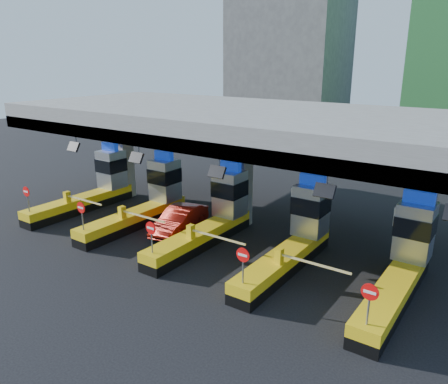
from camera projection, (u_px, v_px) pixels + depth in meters
The scene contains 9 objects.
ground at pixel (211, 240), 24.22m from camera, with size 120.00×120.00×0.00m, color black.
toll_canopy at pixel (241, 124), 24.68m from camera, with size 28.00×12.09×7.00m.
toll_lane_far_left at pixel (95, 186), 29.51m from camera, with size 4.43×8.00×4.16m.
toll_lane_left at pixel (149, 199), 26.77m from camera, with size 4.43×8.00×4.16m.
toll_lane_center at pixel (214, 215), 24.03m from camera, with size 4.43×8.00×4.16m.
toll_lane_right at pixel (297, 235), 21.28m from camera, with size 4.43×8.00×4.16m.
toll_lane_far_right at pixel (404, 262), 18.54m from camera, with size 4.43×8.00×4.16m.
bg_building_concrete at pixel (288, 64), 57.48m from camera, with size 14.00×10.00×18.00m, color #4C4C49.
red_car at pixel (180, 220), 25.27m from camera, with size 1.54×4.42×1.46m, color maroon.
Camera 1 is at (13.40, -17.93, 9.64)m, focal length 35.00 mm.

